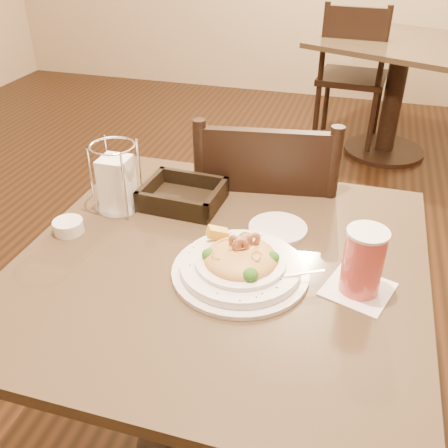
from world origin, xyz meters
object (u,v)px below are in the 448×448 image
(bread_basket, at_px, (183,197))
(main_table, at_px, (222,332))
(drink_glass, at_px, (363,262))
(side_plate, at_px, (278,228))
(pasta_bowl, at_px, (240,263))
(dining_chair_near, at_px, (264,235))
(napkin_caddy, at_px, (117,182))
(dining_chair_far, at_px, (352,72))
(background_table, at_px, (397,78))
(butter_ramekin, at_px, (68,227))

(bread_basket, bearing_deg, main_table, -50.92)
(drink_glass, bearing_deg, side_plate, 138.91)
(bread_basket, bearing_deg, pasta_bowl, -48.10)
(dining_chair_near, height_order, napkin_caddy, dining_chair_near)
(dining_chair_far, distance_m, pasta_bowl, 2.53)
(dining_chair_near, xyz_separation_m, dining_chair_far, (0.14, 2.01, 0.00))
(background_table, xyz_separation_m, napkin_caddy, (-0.74, -2.27, 0.31))
(background_table, relative_size, drink_glass, 7.20)
(dining_chair_near, distance_m, side_plate, 0.40)
(main_table, distance_m, butter_ramekin, 0.46)
(side_plate, bearing_deg, drink_glass, -41.09)
(pasta_bowl, bearing_deg, side_plate, 77.04)
(bread_basket, distance_m, napkin_caddy, 0.18)
(side_plate, bearing_deg, background_table, 81.92)
(bread_basket, relative_size, butter_ramekin, 2.91)
(bread_basket, xyz_separation_m, napkin_caddy, (-0.15, -0.07, 0.06))
(dining_chair_far, height_order, bread_basket, dining_chair_far)
(bread_basket, height_order, napkin_caddy, napkin_caddy)
(main_table, height_order, butter_ramekin, butter_ramekin)
(main_table, relative_size, dining_chair_far, 0.97)
(dining_chair_far, xyz_separation_m, napkin_caddy, (-0.46, -2.34, 0.31))
(pasta_bowl, bearing_deg, butter_ramekin, 174.82)
(main_table, distance_m, dining_chair_near, 0.46)
(pasta_bowl, bearing_deg, background_table, 81.53)
(dining_chair_far, relative_size, drink_glass, 5.71)
(dining_chair_near, relative_size, dining_chair_far, 1.00)
(dining_chair_near, bearing_deg, bread_basket, 47.10)
(dining_chair_near, relative_size, pasta_bowl, 2.85)
(pasta_bowl, distance_m, bread_basket, 0.34)
(dining_chair_near, xyz_separation_m, bread_basket, (-0.17, -0.26, 0.25))
(drink_glass, relative_size, side_plate, 1.13)
(dining_chair_far, distance_m, drink_glass, 2.52)
(background_table, distance_m, dining_chair_far, 0.28)
(dining_chair_far, xyz_separation_m, drink_glass, (0.16, -2.50, 0.30))
(dining_chair_far, bearing_deg, dining_chair_near, 90.35)
(pasta_bowl, xyz_separation_m, butter_ramekin, (-0.44, 0.04, -0.01))
(main_table, bearing_deg, napkin_caddy, 156.83)
(drink_glass, distance_m, bread_basket, 0.53)
(dining_chair_far, bearing_deg, main_table, 90.96)
(napkin_caddy, relative_size, butter_ramekin, 2.53)
(background_table, xyz_separation_m, dining_chair_near, (-0.41, -1.94, -0.00))
(drink_glass, bearing_deg, dining_chair_far, 93.67)
(main_table, bearing_deg, background_table, 80.12)
(pasta_bowl, relative_size, napkin_caddy, 1.78)
(pasta_bowl, bearing_deg, main_table, 143.02)
(main_table, height_order, dining_chair_far, dining_chair_far)
(main_table, xyz_separation_m, side_plate, (0.10, 0.15, 0.23))
(napkin_caddy, bearing_deg, drink_glass, -14.60)
(main_table, bearing_deg, bread_basket, 129.08)
(drink_glass, height_order, side_plate, drink_glass)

